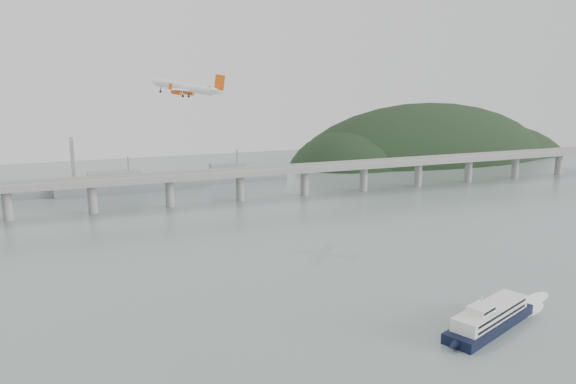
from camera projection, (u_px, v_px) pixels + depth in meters
name	position (u px, v px, depth m)	size (l,w,h in m)	color
ground	(341.00, 312.00, 212.93)	(900.00, 900.00, 0.00)	slate
bridge	(211.00, 179.00, 391.29)	(800.00, 22.00, 23.90)	gray
headland	(437.00, 175.00, 621.11)	(365.00, 155.00, 156.00)	black
ferry	(490.00, 318.00, 198.66)	(72.26, 35.48, 14.36)	black
airliner	(187.00, 88.00, 275.33)	(35.27, 33.12, 11.55)	white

